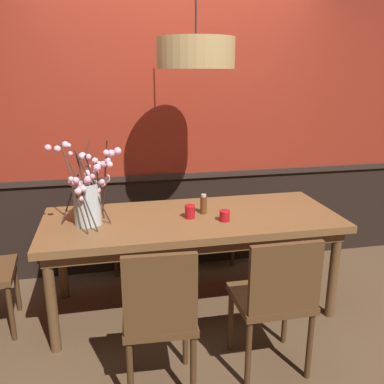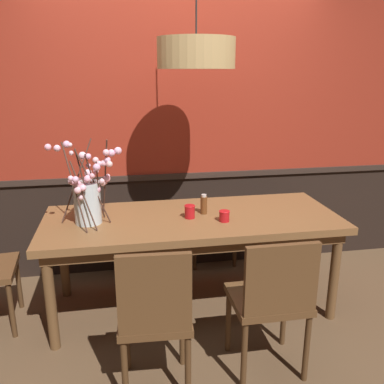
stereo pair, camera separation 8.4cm
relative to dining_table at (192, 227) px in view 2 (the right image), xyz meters
name	(u,v)px [view 2 (the right image)]	position (x,y,z in m)	size (l,w,h in m)	color
ground_plane	(192,305)	(0.00, 0.00, -0.67)	(24.00, 24.00, 0.00)	brown
back_wall	(176,126)	(0.00, 0.79, 0.65)	(4.74, 0.14, 2.68)	black
dining_table	(192,227)	(0.00, 0.00, 0.00)	(2.19, 0.87, 0.76)	brown
chair_far_side_right	(210,208)	(0.32, 0.84, -0.15)	(0.46, 0.39, 0.93)	brown
chair_near_side_left	(155,314)	(-0.36, -0.87, -0.15)	(0.42, 0.41, 0.93)	brown
chair_far_side_left	(139,212)	(-0.36, 0.86, -0.15)	(0.48, 0.46, 0.94)	brown
chair_near_side_right	(272,297)	(0.33, -0.82, -0.15)	(0.45, 0.41, 0.91)	brown
vase_with_blossoms	(88,197)	(-0.74, 0.00, 0.28)	(0.48, 0.44, 0.60)	silver
candle_holder_nearer_center	(190,212)	(-0.02, -0.03, 0.13)	(0.08, 0.08, 0.10)	red
candle_holder_nearer_edge	(224,216)	(0.21, -0.14, 0.12)	(0.08, 0.08, 0.08)	red
condiment_bottle	(204,205)	(0.10, 0.04, 0.16)	(0.05, 0.05, 0.15)	brown
pendant_lamp	(196,53)	(0.04, 0.09, 1.24)	(0.54, 0.54, 0.86)	tan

